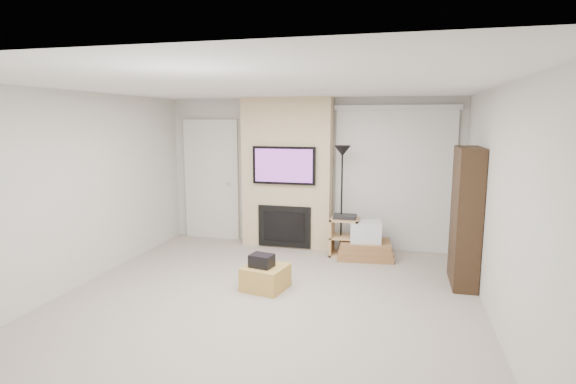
% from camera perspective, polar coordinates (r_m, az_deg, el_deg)
% --- Properties ---
extents(floor, '(5.00, 5.50, 0.00)m').
position_cam_1_polar(floor, '(5.41, -3.20, -14.13)').
color(floor, '#AB9F91').
rests_on(floor, ground).
extents(ceiling, '(5.00, 5.50, 0.00)m').
position_cam_1_polar(ceiling, '(4.98, -3.46, 13.30)').
color(ceiling, white).
rests_on(ceiling, wall_back).
extents(wall_back, '(5.00, 0.00, 2.50)m').
position_cam_1_polar(wall_back, '(7.69, 2.82, 2.53)').
color(wall_back, silver).
rests_on(wall_back, ground).
extents(wall_front, '(5.00, 0.00, 2.50)m').
position_cam_1_polar(wall_front, '(2.65, -21.83, -11.22)').
color(wall_front, silver).
rests_on(wall_front, ground).
extents(wall_left, '(0.00, 5.50, 2.50)m').
position_cam_1_polar(wall_left, '(6.26, -25.71, 0.09)').
color(wall_left, silver).
rests_on(wall_left, ground).
extents(wall_right, '(0.00, 5.50, 2.50)m').
position_cam_1_polar(wall_right, '(4.93, 25.65, -2.16)').
color(wall_right, silver).
rests_on(wall_right, ground).
extents(hvac_vent, '(0.35, 0.18, 0.01)m').
position_cam_1_polar(hvac_vent, '(5.66, 3.01, 12.78)').
color(hvac_vent, silver).
rests_on(hvac_vent, ceiling).
extents(ottoman, '(0.59, 0.59, 0.30)m').
position_cam_1_polar(ottoman, '(5.83, -2.88, -10.78)').
color(ottoman, tan).
rests_on(ottoman, floor).
extents(black_bag, '(0.32, 0.27, 0.16)m').
position_cam_1_polar(black_bag, '(5.74, -3.36, -8.70)').
color(black_bag, black).
rests_on(black_bag, ottoman).
extents(fireplace_wall, '(1.50, 0.47, 2.50)m').
position_cam_1_polar(fireplace_wall, '(7.57, -0.09, 2.32)').
color(fireplace_wall, beige).
rests_on(fireplace_wall, floor).
extents(entry_door, '(1.02, 0.11, 2.14)m').
position_cam_1_polar(entry_door, '(8.22, -9.63, 1.47)').
color(entry_door, silver).
rests_on(entry_door, floor).
extents(vertical_blinds, '(1.98, 0.10, 2.37)m').
position_cam_1_polar(vertical_blinds, '(7.49, 13.31, 2.29)').
color(vertical_blinds, silver).
rests_on(vertical_blinds, floor).
extents(floor_lamp, '(0.26, 0.26, 1.74)m').
position_cam_1_polar(floor_lamp, '(7.07, 6.89, 2.88)').
color(floor_lamp, black).
rests_on(floor_lamp, floor).
extents(av_stand, '(0.45, 0.38, 0.66)m').
position_cam_1_polar(av_stand, '(7.20, 7.20, -5.32)').
color(av_stand, tan).
rests_on(av_stand, floor).
extents(box_stack, '(0.91, 0.72, 0.57)m').
position_cam_1_polar(box_stack, '(7.18, 9.80, -6.50)').
color(box_stack, '#996A40').
rests_on(box_stack, floor).
extents(bookshelf, '(0.30, 0.80, 1.80)m').
position_cam_1_polar(bookshelf, '(6.23, 21.64, -2.96)').
color(bookshelf, black).
rests_on(bookshelf, floor).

